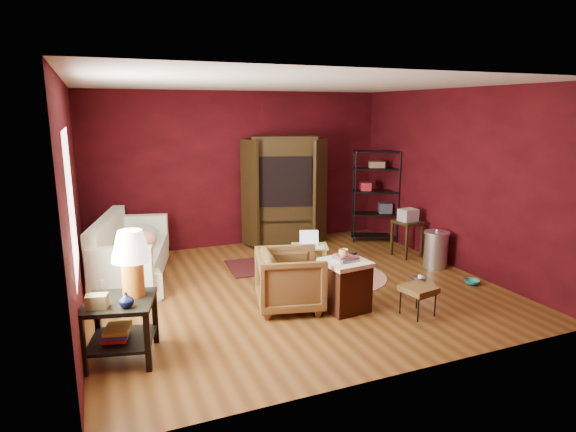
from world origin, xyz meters
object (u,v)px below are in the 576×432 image
sofa (127,256)px  hamper (345,284)px  laptop_desk (310,248)px  tv_armoire (284,189)px  wire_shelving (376,192)px  side_table (126,283)px  armchair (290,277)px

sofa → hamper: sofa is taller
hamper → laptop_desk: 1.38m
tv_armoire → wire_shelving: 1.76m
sofa → wire_shelving: 4.64m
side_table → laptop_desk: 3.18m
tv_armoire → wire_shelving: size_ratio=1.16×
sofa → side_table: 2.33m
sofa → side_table: side_table is taller
side_table → hamper: bearing=3.9°
hamper → tv_armoire: bearing=82.0°
tv_armoire → wire_shelving: (1.69, -0.48, -0.10)m
sofa → armchair: bearing=-133.2°
hamper → tv_armoire: (0.44, 3.14, 0.71)m
armchair → wire_shelving: bearing=-35.4°
sofa → wire_shelving: size_ratio=1.14×
sofa → laptop_desk: sofa is taller
hamper → tv_armoire: size_ratio=0.37×
armchair → laptop_desk: bearing=-21.7°
armchair → wire_shelving: (2.75, 2.36, 0.53)m
side_table → laptop_desk: (2.75, 1.55, -0.37)m
sofa → tv_armoire: size_ratio=0.98×
wire_shelving → armchair: bearing=-114.9°
tv_armoire → side_table: bearing=-115.7°
armchair → laptop_desk: armchair is taller
side_table → wire_shelving: 5.52m
wire_shelving → side_table: bearing=-124.5°
armchair → hamper: size_ratio=1.11×
armchair → side_table: size_ratio=0.63×
side_table → tv_armoire: size_ratio=0.65×
hamper → laptop_desk: hamper is taller
sofa → tv_armoire: bearing=-68.8°
side_table → hamper: 2.65m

